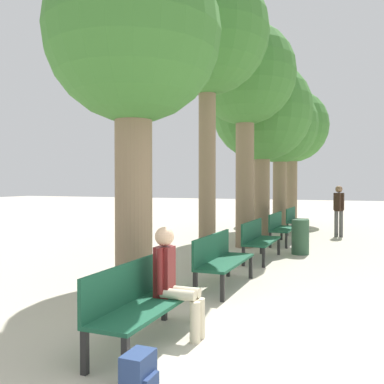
# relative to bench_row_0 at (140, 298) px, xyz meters

# --- Properties ---
(ground_plane) EXTENTS (80.00, 80.00, 0.00)m
(ground_plane) POSITION_rel_bench_row_0_xyz_m (1.55, -0.30, -0.50)
(ground_plane) COLOR beige
(bench_row_0) EXTENTS (0.51, 1.74, 0.87)m
(bench_row_0) POSITION_rel_bench_row_0_xyz_m (0.00, 0.00, 0.00)
(bench_row_0) COLOR #195138
(bench_row_0) RESTS_ON ground_plane
(bench_row_1) EXTENTS (0.51, 1.74, 0.87)m
(bench_row_1) POSITION_rel_bench_row_0_xyz_m (0.00, 2.71, 0.00)
(bench_row_1) COLOR #195138
(bench_row_1) RESTS_ON ground_plane
(bench_row_2) EXTENTS (0.51, 1.74, 0.87)m
(bench_row_2) POSITION_rel_bench_row_0_xyz_m (0.00, 5.42, 0.00)
(bench_row_2) COLOR #195138
(bench_row_2) RESTS_ON ground_plane
(bench_row_3) EXTENTS (0.51, 1.74, 0.87)m
(bench_row_3) POSITION_rel_bench_row_0_xyz_m (0.00, 8.13, 0.00)
(bench_row_3) COLOR #195138
(bench_row_3) RESTS_ON ground_plane
(bench_row_4) EXTENTS (0.51, 1.74, 0.87)m
(bench_row_4) POSITION_rel_bench_row_0_xyz_m (0.00, 10.84, 0.00)
(bench_row_4) COLOR #195138
(bench_row_4) RESTS_ON ground_plane
(tree_row_0) EXTENTS (2.44, 2.44, 5.01)m
(tree_row_0) POSITION_rel_bench_row_0_xyz_m (-0.77, 1.20, 3.16)
(tree_row_0) COLOR #7A664C
(tree_row_0) RESTS_ON ground_plane
(tree_row_1) EXTENTS (2.51, 2.51, 6.03)m
(tree_row_1) POSITION_rel_bench_row_0_xyz_m (-0.77, 4.18, 4.19)
(tree_row_1) COLOR #7A664C
(tree_row_1) RESTS_ON ground_plane
(tree_row_2) EXTENTS (2.71, 2.71, 5.99)m
(tree_row_2) POSITION_rel_bench_row_0_xyz_m (-0.77, 7.12, 4.01)
(tree_row_2) COLOR #7A664C
(tree_row_2) RESTS_ON ground_plane
(tree_row_3) EXTENTS (3.10, 3.10, 5.52)m
(tree_row_3) POSITION_rel_bench_row_0_xyz_m (-0.77, 9.15, 3.41)
(tree_row_3) COLOR #7A664C
(tree_row_3) RESTS_ON ground_plane
(tree_row_4) EXTENTS (2.85, 2.85, 5.33)m
(tree_row_4) POSITION_rel_bench_row_0_xyz_m (-0.77, 12.12, 3.32)
(tree_row_4) COLOR #7A664C
(tree_row_4) RESTS_ON ground_plane
(tree_row_5) EXTENTS (3.16, 3.16, 5.79)m
(tree_row_5) POSITION_rel_bench_row_0_xyz_m (-0.77, 14.99, 3.65)
(tree_row_5) COLOR #7A664C
(tree_row_5) RESTS_ON ground_plane
(person_seated) EXTENTS (0.57, 0.32, 1.23)m
(person_seated) POSITION_rel_bench_row_0_xyz_m (0.24, 0.34, 0.16)
(person_seated) COLOR beige
(person_seated) RESTS_ON ground_plane
(backpack) EXTENTS (0.23, 0.29, 0.38)m
(backpack) POSITION_rel_bench_row_0_xyz_m (0.57, -1.04, -0.32)
(backpack) COLOR navy
(backpack) RESTS_ON ground_plane
(pedestrian_near) EXTENTS (0.33, 0.29, 1.64)m
(pedestrian_near) POSITION_rel_bench_row_0_xyz_m (1.45, 10.38, 0.43)
(pedestrian_near) COLOR #4C4C4C
(pedestrian_near) RESTS_ON ground_plane
(trash_bin) EXTENTS (0.42, 0.42, 0.84)m
(trash_bin) POSITION_rel_bench_row_0_xyz_m (0.78, 6.54, -0.08)
(trash_bin) COLOR #2D5138
(trash_bin) RESTS_ON ground_plane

